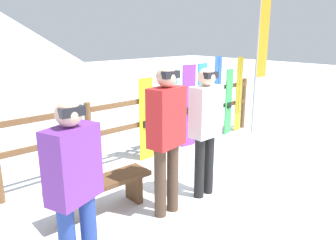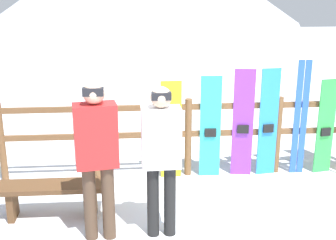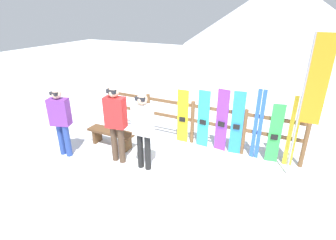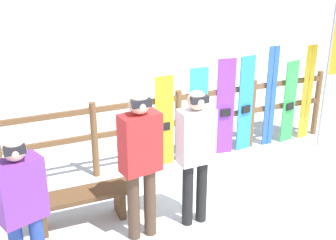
{
  "view_description": "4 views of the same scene",
  "coord_description": "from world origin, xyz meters",
  "px_view_note": "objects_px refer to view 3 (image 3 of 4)",
  "views": [
    {
      "loc": [
        -3.61,
        -2.74,
        2.17
      ],
      "look_at": [
        -0.41,
        0.83,
        0.88
      ],
      "focal_mm": 35.0,
      "sensor_mm": 36.0,
      "label": 1
    },
    {
      "loc": [
        -0.79,
        -4.71,
        2.89
      ],
      "look_at": [
        -0.34,
        1.0,
        1.06
      ],
      "focal_mm": 50.0,
      "sensor_mm": 36.0,
      "label": 2
    },
    {
      "loc": [
        2.22,
        -4.26,
        3.33
      ],
      "look_at": [
        -0.43,
        1.05,
        0.78
      ],
      "focal_mm": 28.0,
      "sensor_mm": 36.0,
      "label": 3
    },
    {
      "loc": [
        -2.7,
        -4.45,
        3.45
      ],
      "look_at": [
        -0.48,
        0.89,
        1.04
      ],
      "focal_mm": 50.0,
      "sensor_mm": 36.0,
      "label": 4
    }
  ],
  "objects_px": {
    "snowboard_yellow": "(183,117)",
    "snowboard_green": "(275,134)",
    "ski_pair_yellow": "(293,132)",
    "rental_flag": "(310,93)",
    "person_red": "(116,120)",
    "ski_pair_blue": "(258,125)",
    "bench": "(111,135)",
    "person_white": "(143,127)",
    "snowboard_blue": "(237,124)",
    "snowboard_cyan": "(203,119)",
    "snowboard_purple": "(222,121)",
    "person_purple": "(61,119)"
  },
  "relations": [
    {
      "from": "snowboard_cyan",
      "to": "snowboard_blue",
      "type": "xyz_separation_m",
      "value": [
        0.84,
        0.0,
        0.05
      ]
    },
    {
      "from": "snowboard_cyan",
      "to": "snowboard_purple",
      "type": "relative_size",
      "value": 0.94
    },
    {
      "from": "person_white",
      "to": "snowboard_green",
      "type": "bearing_deg",
      "value": 31.91
    },
    {
      "from": "snowboard_yellow",
      "to": "snowboard_green",
      "type": "distance_m",
      "value": 2.27
    },
    {
      "from": "person_red",
      "to": "ski_pair_blue",
      "type": "relative_size",
      "value": 1.06
    },
    {
      "from": "person_purple",
      "to": "snowboard_blue",
      "type": "height_order",
      "value": "person_purple"
    },
    {
      "from": "bench",
      "to": "rental_flag",
      "type": "xyz_separation_m",
      "value": [
        4.31,
        0.68,
        1.53
      ]
    },
    {
      "from": "person_purple",
      "to": "snowboard_purple",
      "type": "bearing_deg",
      "value": 30.2
    },
    {
      "from": "person_purple",
      "to": "person_white",
      "type": "relative_size",
      "value": 0.95
    },
    {
      "from": "snowboard_yellow",
      "to": "ski_pair_blue",
      "type": "distance_m",
      "value": 1.89
    },
    {
      "from": "snowboard_purple",
      "to": "ski_pair_yellow",
      "type": "height_order",
      "value": "ski_pair_yellow"
    },
    {
      "from": "snowboard_blue",
      "to": "ski_pair_blue",
      "type": "xyz_separation_m",
      "value": [
        0.47,
        0.0,
        0.06
      ]
    },
    {
      "from": "ski_pair_blue",
      "to": "snowboard_yellow",
      "type": "bearing_deg",
      "value": -179.89
    },
    {
      "from": "person_white",
      "to": "snowboard_blue",
      "type": "relative_size",
      "value": 1.09
    },
    {
      "from": "snowboard_purple",
      "to": "snowboard_green",
      "type": "distance_m",
      "value": 1.24
    },
    {
      "from": "snowboard_blue",
      "to": "rental_flag",
      "type": "height_order",
      "value": "rental_flag"
    },
    {
      "from": "person_white",
      "to": "snowboard_cyan",
      "type": "bearing_deg",
      "value": 62.77
    },
    {
      "from": "snowboard_cyan",
      "to": "ski_pair_yellow",
      "type": "relative_size",
      "value": 0.91
    },
    {
      "from": "bench",
      "to": "person_white",
      "type": "xyz_separation_m",
      "value": [
        1.3,
        -0.51,
        0.7
      ]
    },
    {
      "from": "bench",
      "to": "person_white",
      "type": "height_order",
      "value": "person_white"
    },
    {
      "from": "person_red",
      "to": "snowboard_blue",
      "type": "xyz_separation_m",
      "value": [
        2.34,
        1.58,
        -0.27
      ]
    },
    {
      "from": "snowboard_cyan",
      "to": "snowboard_blue",
      "type": "distance_m",
      "value": 0.85
    },
    {
      "from": "person_white",
      "to": "snowboard_cyan",
      "type": "height_order",
      "value": "person_white"
    },
    {
      "from": "bench",
      "to": "snowboard_cyan",
      "type": "xyz_separation_m",
      "value": [
        2.1,
        1.06,
        0.42
      ]
    },
    {
      "from": "person_white",
      "to": "snowboard_green",
      "type": "xyz_separation_m",
      "value": [
        2.51,
        1.56,
        -0.32
      ]
    },
    {
      "from": "snowboard_yellow",
      "to": "snowboard_purple",
      "type": "height_order",
      "value": "snowboard_purple"
    },
    {
      "from": "snowboard_purple",
      "to": "snowboard_blue",
      "type": "distance_m",
      "value": 0.37
    },
    {
      "from": "person_red",
      "to": "person_purple",
      "type": "xyz_separation_m",
      "value": [
        -1.34,
        -0.34,
        -0.1
      ]
    },
    {
      "from": "ski_pair_yellow",
      "to": "person_white",
      "type": "bearing_deg",
      "value": -151.31
    },
    {
      "from": "person_white",
      "to": "ski_pair_blue",
      "type": "distance_m",
      "value": 2.64
    },
    {
      "from": "person_white",
      "to": "person_purple",
      "type": "bearing_deg",
      "value": -169.93
    },
    {
      "from": "ski_pair_yellow",
      "to": "rental_flag",
      "type": "xyz_separation_m",
      "value": [
        0.15,
        -0.38,
        1.02
      ]
    },
    {
      "from": "person_red",
      "to": "person_white",
      "type": "bearing_deg",
      "value": 1.37
    },
    {
      "from": "snowboard_yellow",
      "to": "snowboard_green",
      "type": "xyz_separation_m",
      "value": [
        2.27,
        -0.0,
        -0.01
      ]
    },
    {
      "from": "snowboard_yellow",
      "to": "snowboard_green",
      "type": "height_order",
      "value": "snowboard_yellow"
    },
    {
      "from": "snowboard_cyan",
      "to": "snowboard_purple",
      "type": "bearing_deg",
      "value": 0.01
    },
    {
      "from": "person_purple",
      "to": "snowboard_cyan",
      "type": "xyz_separation_m",
      "value": [
        2.83,
        1.92,
        -0.21
      ]
    },
    {
      "from": "snowboard_yellow",
      "to": "snowboard_blue",
      "type": "bearing_deg",
      "value": 0.01
    },
    {
      "from": "person_white",
      "to": "ski_pair_yellow",
      "type": "distance_m",
      "value": 3.27
    },
    {
      "from": "snowboard_yellow",
      "to": "snowboard_green",
      "type": "relative_size",
      "value": 1.01
    },
    {
      "from": "ski_pair_yellow",
      "to": "rental_flag",
      "type": "height_order",
      "value": "rental_flag"
    },
    {
      "from": "person_red",
      "to": "snowboard_cyan",
      "type": "distance_m",
      "value": 2.2
    },
    {
      "from": "ski_pair_yellow",
      "to": "snowboard_blue",
      "type": "bearing_deg",
      "value": -179.84
    },
    {
      "from": "snowboard_green",
      "to": "ski_pair_yellow",
      "type": "relative_size",
      "value": 0.86
    },
    {
      "from": "ski_pair_yellow",
      "to": "rental_flag",
      "type": "bearing_deg",
      "value": -69.13
    },
    {
      "from": "person_red",
      "to": "ski_pair_blue",
      "type": "xyz_separation_m",
      "value": [
        2.82,
        1.58,
        -0.21
      ]
    },
    {
      "from": "rental_flag",
      "to": "person_red",
      "type": "bearing_deg",
      "value": -162.03
    },
    {
      "from": "person_purple",
      "to": "snowboard_yellow",
      "type": "relative_size",
      "value": 1.16
    },
    {
      "from": "bench",
      "to": "snowboard_blue",
      "type": "distance_m",
      "value": 3.17
    },
    {
      "from": "snowboard_blue",
      "to": "snowboard_purple",
      "type": "bearing_deg",
      "value": -180.0
    }
  ]
}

